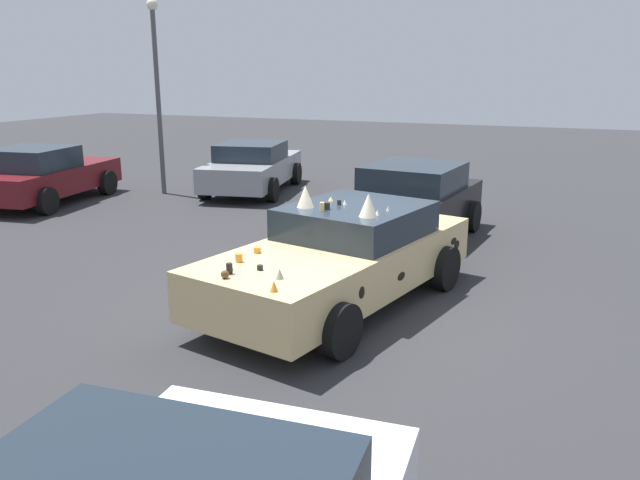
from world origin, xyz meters
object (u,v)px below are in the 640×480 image
object	(u,v)px
art_car_decorated	(343,256)
parked_sedan_near_right	(43,175)
parked_sedan_far_left	(409,203)
parked_sedan_row_back_far	(252,167)
lot_lamp_post	(157,81)

from	to	relation	value
art_car_decorated	parked_sedan_near_right	size ratio (longest dim) A/B	1.18
parked_sedan_far_left	parked_sedan_near_right	distance (m)	9.10
art_car_decorated	parked_sedan_row_back_far	bearing A→B (deg)	-130.77
art_car_decorated	parked_sedan_far_left	xyz separation A→B (m)	(3.74, 0.05, 0.02)
parked_sedan_near_right	lot_lamp_post	xyz separation A→B (m)	(2.12, -1.96, 2.21)
parked_sedan_row_back_far	parked_sedan_near_right	size ratio (longest dim) A/B	1.04
parked_sedan_far_left	parked_sedan_row_back_far	xyz separation A→B (m)	(3.17, 5.10, -0.06)
art_car_decorated	parked_sedan_far_left	size ratio (longest dim) A/B	1.19
art_car_decorated	lot_lamp_post	bearing A→B (deg)	-116.20
parked_sedan_row_back_far	lot_lamp_post	world-z (taller)	lot_lamp_post
parked_sedan_row_back_far	lot_lamp_post	xyz separation A→B (m)	(-1.14, 2.04, 2.23)
art_car_decorated	lot_lamp_post	world-z (taller)	lot_lamp_post
art_car_decorated	parked_sedan_near_right	world-z (taller)	art_car_decorated
art_car_decorated	parked_sedan_near_right	xyz separation A→B (m)	(3.65, 9.15, -0.01)
parked_sedan_far_left	parked_sedan_row_back_far	world-z (taller)	parked_sedan_far_left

